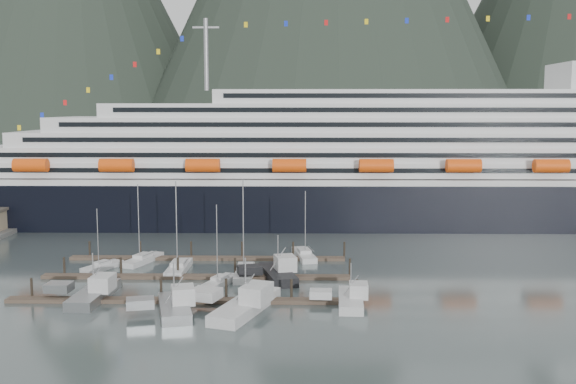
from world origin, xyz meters
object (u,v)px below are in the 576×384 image
sailboat_g (304,255)px  trawler_e (277,273)px  trawler_d (350,299)px  trawler_c (244,304)px  trawler_b (173,306)px  sailboat_c (220,282)px  sailboat_e (143,260)px  sailboat_a (102,267)px  sailboat_d (244,273)px  cruise_ship (382,171)px  trawler_a (93,293)px  sailboat_b (179,268)px

sailboat_g → trawler_e: size_ratio=1.02×
trawler_d → trawler_c: bearing=106.1°
sailboat_g → trawler_b: sailboat_g is taller
sailboat_c → trawler_b: size_ratio=1.06×
sailboat_e → sailboat_a: bearing=151.0°
sailboat_d → trawler_b: (-7.55, -19.68, 0.49)m
cruise_ship → trawler_e: 57.88m
trawler_b → trawler_e: size_ratio=0.97×
sailboat_a → sailboat_d: (23.70, -3.97, 0.05)m
sailboat_e → cruise_ship: bearing=-29.0°
trawler_a → trawler_d: (35.47, -2.16, -0.08)m
sailboat_b → trawler_b: size_ratio=1.29×
cruise_ship → sailboat_c: cruise_ship is taller
sailboat_d → sailboat_a: bearing=79.8°
trawler_b → trawler_d: bearing=-93.4°
sailboat_g → trawler_c: bearing=155.1°
cruise_ship → trawler_d: cruise_ship is taller
trawler_b → sailboat_b: bearing=-5.4°
sailboat_e → sailboat_g: (27.71, 4.33, -0.01)m
sailboat_d → trawler_d: size_ratio=1.49×
cruise_ship → trawler_b: 79.11m
sailboat_c → sailboat_e: bearing=66.2°
trawler_c → trawler_d: bearing=-58.0°
sailboat_e → sailboat_g: sailboat_e is taller
sailboat_a → trawler_b: 28.64m
cruise_ship → trawler_d: (-12.15, -65.73, -11.21)m
sailboat_a → trawler_d: (39.20, -19.40, 0.44)m
trawler_d → cruise_ship: bearing=-7.4°
sailboat_e → trawler_b: sailboat_e is taller
sailboat_e → trawler_d: sailboat_e is taller
sailboat_e → trawler_e: bearing=-96.0°
trawler_a → trawler_b: (12.42, -6.40, 0.02)m
trawler_d → trawler_e: size_ratio=0.87×
cruise_ship → sailboat_b: (-38.55, -47.38, -11.60)m
trawler_a → trawler_b: size_ratio=1.11×
sailboat_b → sailboat_c: size_ratio=1.21×
sailboat_c → sailboat_d: sailboat_d is taller
sailboat_c → sailboat_d: 6.33m
trawler_a → sailboat_g: bearing=-45.1°
sailboat_d → trawler_c: bearing=-176.0°
sailboat_c → trawler_e: size_ratio=1.03×
trawler_a → sailboat_b: bearing=-26.4°
sailboat_b → sailboat_g: sailboat_b is taller
cruise_ship → trawler_c: (-26.10, -68.94, -11.07)m
sailboat_c → trawler_e: bearing=-47.1°
sailboat_b → sailboat_e: bearing=50.2°
sailboat_b → trawler_e: (16.17, -4.84, 0.51)m
sailboat_a → sailboat_e: bearing=-21.3°
sailboat_a → sailboat_d: 24.03m
trawler_a → trawler_b: bearing=-114.4°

